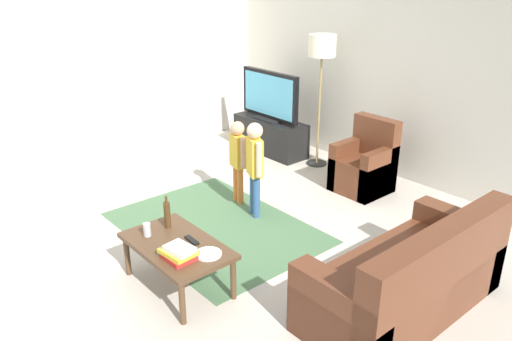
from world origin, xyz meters
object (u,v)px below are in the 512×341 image
child_center (255,161)px  bottle (167,214)px  tv_stand (270,136)px  couch (412,281)px  tv (270,96)px  tv_remote (192,240)px  plate (208,254)px  armchair (366,167)px  book_stack (179,253)px  coffee_table (177,249)px  child_near_tv (238,155)px  soda_can (147,230)px  floor_lamp (322,53)px

child_center → bottle: (0.30, -1.28, -0.10)m
child_center → tv_stand: bearing=133.2°
bottle → couch: bearing=31.5°
tv → child_center: bearing=-46.4°
tv_remote → plate: plate is taller
armchair → plate: (0.57, -2.77, 0.13)m
book_stack → coffee_table: bearing=152.7°
book_stack → tv_remote: book_stack is taller
armchair → bottle: 2.78m
armchair → child_near_tv: 1.62m
child_near_tv → tv: bearing=126.2°
tv_remote → coffee_table: bearing=-110.0°
tv → soda_can: size_ratio=9.17×
floor_lamp → child_center: (0.63, -1.68, -0.90)m
bottle → armchair: bearing=88.9°
coffee_table → plate: (0.32, 0.10, 0.06)m
child_center → soda_can: 1.55m
tv_stand → bottle: 3.32m
child_center → child_near_tv: bearing=169.1°
tv_stand → plate: (2.36, -2.81, 0.18)m
coffee_table → book_stack: bearing=-27.3°
tv_stand → coffee_table: size_ratio=1.20×
child_center → tv_remote: bearing=-62.7°
child_center → plate: child_center is taller
couch → child_near_tv: bearing=174.4°
armchair → tv_remote: size_ratio=5.29×
child_near_tv → bottle: bearing=-63.1°
bottle → soda_can: 0.23m
soda_can → armchair: bearing=89.4°
armchair → child_near_tv: bearing=-117.7°
tv_stand → plate: bearing=-50.0°
coffee_table → soda_can: size_ratio=8.33×
tv → child_near_tv: 1.79m
coffee_table → child_near_tv: bearing=124.2°
tv → child_center: 2.09m
couch → armchair: size_ratio=2.00×
couch → child_center: child_center is taller
armchair → floor_lamp: floor_lamp is taller
soda_can → tv_remote: bearing=36.0°
tv_stand → soda_can: 3.51m
armchair → child_center: bearing=-103.5°
coffee_table → tv: bearing=125.2°
child_center → coffee_table: size_ratio=1.07×
armchair → tv: bearing=179.4°
book_stack → plate: book_stack is taller
tv_stand → child_center: (1.43, -1.53, 0.40)m
child_center → soda_can: size_ratio=8.94×
armchair → child_near_tv: size_ratio=0.91×
tv → coffee_table: 3.57m
plate → child_near_tv: bearing=134.0°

